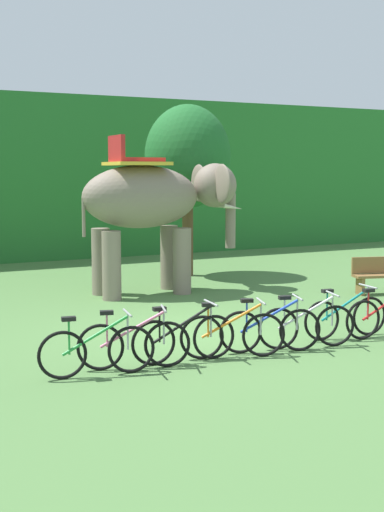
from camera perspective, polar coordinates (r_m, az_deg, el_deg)
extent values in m
plane|color=#4C753D|center=(12.31, 0.56, -6.63)|extent=(80.00, 80.00, 0.00)
cube|color=#28702D|center=(25.36, -13.94, 6.53)|extent=(36.00, 6.00, 5.48)
cylinder|color=brown|center=(18.95, -0.37, 1.42)|extent=(0.31, 0.31, 2.07)
ellipsoid|color=#1E6028|center=(18.86, -0.38, 8.47)|extent=(2.40, 2.40, 2.87)
ellipsoid|color=gray|center=(16.02, -4.37, 5.06)|extent=(2.90, 1.41, 1.50)
cylinder|color=gray|center=(16.85, -1.97, -0.11)|extent=(0.44, 0.44, 1.60)
cylinder|color=gray|center=(16.16, -0.85, -0.42)|extent=(0.44, 0.44, 1.60)
cylinder|color=gray|center=(16.21, -7.77, -0.47)|extent=(0.44, 0.44, 1.60)
cylinder|color=gray|center=(15.48, -6.87, -0.81)|extent=(0.44, 0.44, 1.60)
ellipsoid|color=gray|center=(16.86, 1.98, 6.03)|extent=(1.10, 1.00, 1.10)
ellipsoid|color=gray|center=(17.34, 0.57, 6.23)|extent=(0.16, 0.84, 0.96)
ellipsoid|color=gray|center=(16.24, 2.55, 6.16)|extent=(0.16, 0.84, 0.96)
cylinder|color=gray|center=(17.12, 3.30, 3.02)|extent=(0.26, 0.26, 1.40)
cone|color=beige|center=(17.26, 2.80, 4.23)|extent=(0.56, 0.12, 0.21)
cone|color=beige|center=(16.88, 3.53, 4.15)|extent=(0.56, 0.12, 0.21)
cube|color=gold|center=(15.97, -4.73, 7.85)|extent=(1.30, 1.33, 0.08)
cube|color=#B22323|center=(15.98, -4.73, 8.17)|extent=(1.10, 0.90, 0.10)
cube|color=#B22323|center=(15.81, -6.45, 9.17)|extent=(0.10, 0.90, 0.56)
cylinder|color=gray|center=(15.57, -9.22, 3.27)|extent=(0.08, 0.08, 0.90)
torus|color=black|center=(9.77, -10.98, -8.29)|extent=(0.71, 0.15, 0.71)
torus|color=black|center=(9.93, -5.20, -7.93)|extent=(0.71, 0.15, 0.71)
cylinder|color=green|center=(9.77, -8.24, -6.72)|extent=(0.97, 0.18, 0.54)
cylinder|color=green|center=(9.72, -10.43, -6.78)|extent=(0.03, 0.03, 0.52)
cube|color=black|center=(9.66, -10.47, -5.29)|extent=(0.21, 0.13, 0.06)
cylinder|color=#9E9EA3|center=(9.85, -5.50, -6.38)|extent=(0.03, 0.03, 0.55)
cylinder|color=#9E9EA3|center=(9.79, -5.52, -4.85)|extent=(0.11, 0.52, 0.03)
torus|color=black|center=(10.11, -7.81, -7.71)|extent=(0.70, 0.25, 0.71)
torus|color=black|center=(10.19, -2.13, -7.53)|extent=(0.70, 0.25, 0.71)
cylinder|color=pink|center=(10.07, -5.11, -6.25)|extent=(0.94, 0.31, 0.54)
cylinder|color=pink|center=(10.05, -7.26, -6.26)|extent=(0.03, 0.03, 0.52)
cube|color=black|center=(9.99, -7.28, -4.81)|extent=(0.22, 0.15, 0.06)
cylinder|color=#9E9EA3|center=(10.11, -2.42, -6.00)|extent=(0.03, 0.03, 0.55)
cylinder|color=#9E9EA3|center=(10.05, -2.42, -4.50)|extent=(0.18, 0.51, 0.03)
torus|color=black|center=(10.28, -3.30, -7.39)|extent=(0.71, 0.11, 0.71)
torus|color=black|center=(10.62, 1.87, -6.91)|extent=(0.71, 0.11, 0.71)
cylinder|color=black|center=(10.37, -0.81, -5.83)|extent=(0.97, 0.12, 0.54)
cylinder|color=black|center=(10.25, -2.78, -5.94)|extent=(0.03, 0.03, 0.52)
cube|color=black|center=(10.19, -2.79, -4.52)|extent=(0.21, 0.12, 0.06)
cylinder|color=#9E9EA3|center=(10.54, 1.62, -5.45)|extent=(0.03, 0.03, 0.55)
cylinder|color=#9E9EA3|center=(10.48, 1.63, -4.01)|extent=(0.07, 0.52, 0.03)
torus|color=black|center=(10.59, 0.85, -6.95)|extent=(0.69, 0.26, 0.71)
torus|color=black|center=(10.80, 6.12, -6.71)|extent=(0.69, 0.26, 0.71)
cylinder|color=orange|center=(10.62, 3.39, -5.53)|extent=(0.94, 0.33, 0.54)
cylinder|color=orange|center=(10.55, 1.39, -5.56)|extent=(0.03, 0.03, 0.52)
cube|color=black|center=(10.49, 1.39, -4.17)|extent=(0.22, 0.15, 0.06)
cylinder|color=#9E9EA3|center=(10.72, 5.88, -5.27)|extent=(0.03, 0.03, 0.55)
cylinder|color=#9E9EA3|center=(10.67, 5.90, -3.85)|extent=(0.18, 0.51, 0.03)
torus|color=black|center=(10.95, 4.16, -6.49)|extent=(0.69, 0.26, 0.71)
torus|color=black|center=(11.21, 9.18, -6.24)|extent=(0.69, 0.26, 0.71)
cylinder|color=blue|center=(11.01, 6.59, -5.11)|extent=(0.94, 0.33, 0.54)
cylinder|color=blue|center=(10.91, 4.69, -5.14)|extent=(0.03, 0.03, 0.52)
cube|color=black|center=(10.86, 4.70, -3.80)|extent=(0.22, 0.16, 0.06)
cylinder|color=#9E9EA3|center=(11.13, 8.96, -4.86)|extent=(0.03, 0.03, 0.55)
cylinder|color=#9E9EA3|center=(11.08, 8.99, -3.49)|extent=(0.19, 0.51, 0.03)
torus|color=black|center=(11.25, 7.38, -6.16)|extent=(0.70, 0.22, 0.71)
torus|color=black|center=(11.61, 12.07, -5.84)|extent=(0.70, 0.22, 0.71)
cylinder|color=silver|center=(11.36, 9.67, -4.78)|extent=(0.95, 0.28, 0.54)
cylinder|color=silver|center=(11.23, 7.88, -4.84)|extent=(0.03, 0.03, 0.52)
cube|color=black|center=(11.18, 7.91, -3.53)|extent=(0.22, 0.15, 0.06)
cylinder|color=#9E9EA3|center=(11.54, 11.87, -4.50)|extent=(0.03, 0.03, 0.55)
cylinder|color=#9E9EA3|center=(11.48, 11.91, -3.18)|extent=(0.16, 0.51, 0.03)
torus|color=black|center=(11.97, 11.00, -5.42)|extent=(0.71, 0.10, 0.71)
torus|color=black|center=(12.53, 14.87, -4.97)|extent=(0.71, 0.10, 0.71)
cylinder|color=teal|center=(12.18, 12.92, -4.06)|extent=(0.97, 0.12, 0.54)
cylinder|color=teal|center=(11.97, 11.43, -4.16)|extent=(0.03, 0.03, 0.52)
cube|color=black|center=(11.92, 11.46, -2.94)|extent=(0.21, 0.12, 0.06)
cylinder|color=#9E9EA3|center=(12.44, 14.73, -3.73)|extent=(0.03, 0.03, 0.55)
cylinder|color=#9E9EA3|center=(12.40, 14.77, -2.50)|extent=(0.07, 0.52, 0.03)
torus|color=black|center=(12.18, 14.36, -5.30)|extent=(0.71, 0.11, 0.71)
cylinder|color=red|center=(12.19, 14.78, -4.06)|extent=(0.03, 0.03, 0.52)
cube|color=black|center=(12.14, 14.82, -2.85)|extent=(0.21, 0.12, 0.06)
cube|color=brown|center=(16.80, 16.03, -1.62)|extent=(1.55, 0.79, 0.06)
cube|color=brown|center=(16.92, 15.79, -0.72)|extent=(1.46, 0.46, 0.40)
cube|color=brown|center=(16.58, 14.14, -2.46)|extent=(0.17, 0.37, 0.45)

